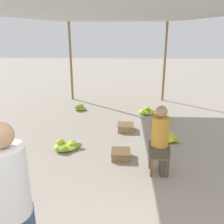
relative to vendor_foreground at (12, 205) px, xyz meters
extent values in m
cylinder|color=olive|center=(-0.79, 6.84, 0.43)|extent=(0.08, 0.08, 2.69)
cylinder|color=olive|center=(2.47, 6.84, 0.43)|extent=(0.08, 0.08, 2.69)
cube|color=#B2B2B7|center=(0.84, 3.21, 1.80)|extent=(3.67, 7.66, 0.04)
cylinder|color=white|center=(0.00, 0.00, 0.26)|extent=(0.49, 0.49, 0.71)
sphere|color=tan|center=(0.00, 0.00, 0.73)|extent=(0.23, 0.23, 0.23)
cube|color=brown|center=(1.70, 2.06, -0.55)|extent=(0.34, 0.34, 0.04)
cylinder|color=brown|center=(1.57, 1.92, -0.74)|extent=(0.04, 0.04, 0.34)
cylinder|color=brown|center=(1.84, 1.92, -0.74)|extent=(0.04, 0.04, 0.34)
cylinder|color=brown|center=(1.57, 2.19, -0.74)|extent=(0.04, 0.04, 0.34)
cylinder|color=brown|center=(1.84, 2.19, -0.74)|extent=(0.04, 0.04, 0.34)
cube|color=#4C4238|center=(1.80, 2.06, -0.72)|extent=(0.15, 0.31, 0.38)
cube|color=#4C4238|center=(1.70, 2.06, -0.44)|extent=(0.35, 0.35, 0.18)
cylinder|color=gold|center=(1.70, 2.06, -0.09)|extent=(0.31, 0.31, 0.52)
sphere|color=tan|center=(1.70, 2.06, 0.27)|extent=(0.20, 0.20, 0.20)
ellipsoid|color=#8FBD33|center=(-0.27, 5.61, -0.84)|extent=(0.23, 0.22, 0.11)
ellipsoid|color=#8CBC33|center=(-0.33, 5.55, -0.78)|extent=(0.36, 0.33, 0.14)
ellipsoid|color=yellow|center=(-0.31, 5.69, -0.83)|extent=(0.21, 0.34, 0.09)
ellipsoid|color=#A2C52F|center=(-0.42, 5.58, -0.85)|extent=(0.17, 0.32, 0.11)
ellipsoid|color=#95C031|center=(-0.31, 5.60, -0.86)|extent=(0.37, 0.32, 0.10)
ellipsoid|color=#C0D12A|center=(-0.30, 2.98, -0.78)|extent=(0.21, 0.22, 0.11)
ellipsoid|color=#8FBD33|center=(-0.19, 2.74, -0.83)|extent=(0.25, 0.24, 0.11)
ellipsoid|color=#88BB34|center=(-0.27, 2.77, -0.84)|extent=(0.25, 0.22, 0.14)
ellipsoid|color=#C2D229|center=(-0.07, 2.99, -0.83)|extent=(0.17, 0.32, 0.13)
ellipsoid|color=#B0CB2D|center=(-0.33, 2.98, -0.85)|extent=(0.17, 0.27, 0.11)
ellipsoid|color=#85BA34|center=(0.01, 2.94, -0.84)|extent=(0.35, 0.20, 0.14)
ellipsoid|color=#9BC230|center=(-0.18, 2.93, -0.86)|extent=(0.53, 0.46, 0.10)
ellipsoid|color=#C3D229|center=(1.90, 5.28, -0.84)|extent=(0.35, 0.22, 0.14)
ellipsoid|color=yellow|center=(1.81, 5.33, -0.77)|extent=(0.31, 0.26, 0.12)
ellipsoid|color=#B4CC2C|center=(1.90, 5.23, -0.85)|extent=(0.23, 0.31, 0.13)
ellipsoid|color=#C6D429|center=(1.67, 5.25, -0.85)|extent=(0.33, 0.26, 0.10)
ellipsoid|color=#AECA2D|center=(1.64, 5.25, -0.83)|extent=(0.23, 0.36, 0.14)
ellipsoid|color=#78B437|center=(1.81, 5.30, -0.75)|extent=(0.20, 0.33, 0.11)
ellipsoid|color=#8EBD33|center=(1.79, 5.30, -0.86)|extent=(0.42, 0.36, 0.10)
ellipsoid|color=#B9CE2B|center=(2.08, 4.41, -0.77)|extent=(0.33, 0.28, 0.13)
ellipsoid|color=#79B536|center=(2.02, 4.27, -0.86)|extent=(0.24, 0.23, 0.10)
ellipsoid|color=#C6D329|center=(2.08, 4.41, -0.81)|extent=(0.24, 0.29, 0.14)
ellipsoid|color=#8EBD33|center=(2.20, 4.44, -0.84)|extent=(0.32, 0.20, 0.11)
ellipsoid|color=#A4C62F|center=(2.08, 4.41, -0.84)|extent=(0.23, 0.26, 0.14)
ellipsoid|color=#77B437|center=(1.93, 4.37, -0.86)|extent=(0.25, 0.24, 0.10)
ellipsoid|color=#96C031|center=(2.07, 4.41, -0.86)|extent=(0.36, 0.32, 0.10)
ellipsoid|color=yellow|center=(1.90, 3.42, -0.80)|extent=(0.16, 0.23, 0.13)
ellipsoid|color=yellow|center=(2.17, 3.53, -0.82)|extent=(0.32, 0.34, 0.09)
ellipsoid|color=#81B835|center=(2.28, 3.37, -0.86)|extent=(0.25, 0.32, 0.09)
ellipsoid|color=#9FC430|center=(2.06, 3.47, -0.78)|extent=(0.29, 0.28, 0.14)
ellipsoid|color=yellow|center=(2.06, 3.47, -0.86)|extent=(0.55, 0.48, 0.10)
cube|color=#9E7A4C|center=(1.13, 3.99, -0.84)|extent=(0.39, 0.39, 0.15)
cube|color=brown|center=(1.13, 3.99, -0.75)|extent=(0.41, 0.41, 0.02)
cube|color=olive|center=(1.03, 2.56, -0.84)|extent=(0.37, 0.37, 0.14)
cube|color=brown|center=(1.03, 2.56, -0.76)|extent=(0.39, 0.39, 0.02)
camera|label=1|loc=(1.05, -1.92, 1.62)|focal=40.00mm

